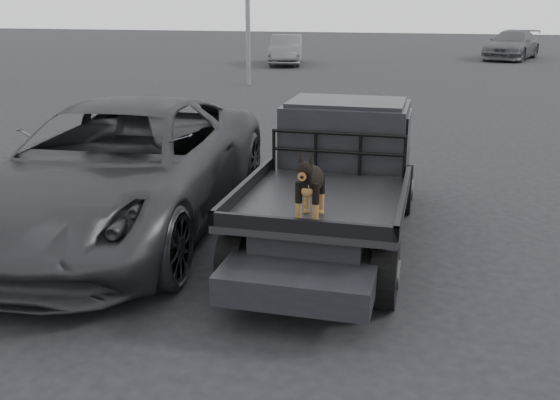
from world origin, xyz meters
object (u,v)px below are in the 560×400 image
(flatbed_ute, at_px, (334,211))
(distant_car_a, at_px, (286,50))
(parked_suv, at_px, (121,168))
(dog, at_px, (311,185))
(distant_car_b, at_px, (512,45))

(flatbed_ute, distance_m, distant_car_a, 24.91)
(parked_suv, height_order, distant_car_a, parked_suv)
(dog, height_order, distant_car_b, dog)
(dog, height_order, distant_car_a, dog)
(parked_suv, distance_m, distant_car_b, 31.20)
(flatbed_ute, relative_size, dog, 7.30)
(parked_suv, bearing_deg, distant_car_a, 93.45)
(flatbed_ute, bearing_deg, distant_car_a, 105.00)
(flatbed_ute, height_order, distant_car_a, distant_car_a)
(flatbed_ute, bearing_deg, dog, -89.77)
(dog, bearing_deg, distant_car_a, 104.08)
(flatbed_ute, distance_m, dog, 1.86)
(distant_car_a, relative_size, distant_car_b, 0.82)
(flatbed_ute, height_order, dog, dog)
(parked_suv, distance_m, distant_car_a, 24.42)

